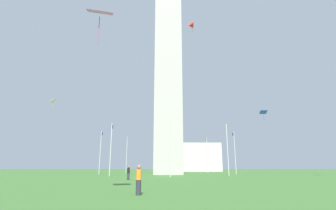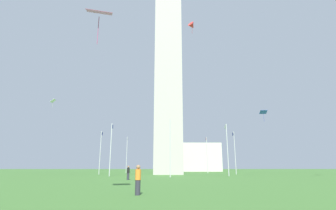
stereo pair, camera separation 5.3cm
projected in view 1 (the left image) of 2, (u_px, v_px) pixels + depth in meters
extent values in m
plane|color=#3D6B2D|center=(168.00, 174.00, 50.99)|extent=(260.00, 260.00, 0.00)
cube|color=#B7B2A8|center=(168.00, 66.00, 56.64)|extent=(5.89, 5.89, 47.11)
cylinder|color=silver|center=(167.00, 155.00, 65.64)|extent=(0.14, 0.14, 8.79)
cube|color=red|center=(167.00, 141.00, 67.12)|extent=(1.00, 0.03, 0.64)
cylinder|color=silver|center=(127.00, 155.00, 61.43)|extent=(0.14, 0.14, 8.79)
cube|color=#1E2D99|center=(128.00, 139.00, 62.91)|extent=(1.00, 0.03, 0.64)
cylinder|color=silver|center=(100.00, 152.00, 51.71)|extent=(0.14, 0.14, 8.79)
cube|color=#1E2D99|center=(102.00, 134.00, 53.19)|extent=(1.00, 0.03, 0.64)
cylinder|color=silver|center=(111.00, 149.00, 42.19)|extent=(0.14, 0.14, 8.79)
cube|color=#1E2D99|center=(113.00, 126.00, 43.67)|extent=(1.00, 0.03, 0.64)
cylinder|color=silver|center=(170.00, 147.00, 38.44)|extent=(0.14, 0.14, 8.79)
cube|color=red|center=(170.00, 123.00, 39.92)|extent=(1.00, 0.03, 0.64)
cylinder|color=silver|center=(228.00, 149.00, 42.66)|extent=(0.14, 0.14, 8.79)
cube|color=white|center=(225.00, 127.00, 44.14)|extent=(1.00, 0.03, 0.64)
cylinder|color=silver|center=(235.00, 153.00, 52.38)|extent=(0.14, 0.14, 8.79)
cube|color=#1E2D99|center=(233.00, 134.00, 53.86)|extent=(1.00, 0.03, 0.64)
cylinder|color=silver|center=(207.00, 155.00, 61.90)|extent=(0.14, 0.14, 8.79)
cube|color=red|center=(206.00, 139.00, 63.38)|extent=(1.00, 0.03, 0.64)
cylinder|color=#2D2D38|center=(128.00, 176.00, 29.58)|extent=(0.29, 0.29, 0.80)
cylinder|color=black|center=(128.00, 170.00, 29.75)|extent=(0.32, 0.32, 0.60)
sphere|color=#936B4C|center=(129.00, 167.00, 29.85)|extent=(0.24, 0.24, 0.24)
cylinder|color=#2D2D38|center=(138.00, 188.00, 13.76)|extent=(0.29, 0.29, 0.80)
cylinder|color=orange|center=(139.00, 175.00, 13.93)|extent=(0.32, 0.32, 0.58)
sphere|color=#936B4C|center=(139.00, 167.00, 14.03)|extent=(0.24, 0.24, 0.24)
cube|color=blue|center=(263.00, 112.00, 42.25)|extent=(1.23, 1.29, 0.44)
cylinder|color=#233C9D|center=(264.00, 117.00, 42.03)|extent=(0.04, 0.04, 1.39)
cone|color=red|center=(192.00, 26.00, 50.17)|extent=(2.05, 2.03, 1.67)
cylinder|color=maroon|center=(192.00, 30.00, 49.93)|extent=(0.04, 0.04, 1.50)
cube|color=pink|center=(100.00, 12.00, 15.21)|extent=(1.70, 1.82, 0.72)
cylinder|color=#A44A79|center=(99.00, 30.00, 14.91)|extent=(0.04, 0.04, 1.84)
cube|color=white|center=(53.00, 101.00, 43.37)|extent=(0.90, 0.74, 0.56)
cylinder|color=#A7A7A7|center=(53.00, 105.00, 43.20)|extent=(0.04, 0.04, 1.03)
cube|color=beige|center=(193.00, 158.00, 90.36)|extent=(21.05, 16.14, 9.15)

